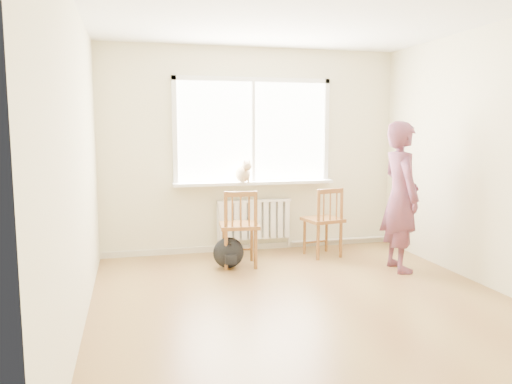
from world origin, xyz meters
TOP-DOWN VIEW (x-y plane):
  - floor at (0.00, 0.00)m, footprint 4.50×4.50m
  - ceiling at (0.00, 0.00)m, footprint 4.50×4.50m
  - back_wall at (0.00, 2.25)m, footprint 4.00×0.01m
  - window at (0.00, 2.22)m, footprint 2.12×0.05m
  - windowsill at (0.00, 2.14)m, footprint 2.15×0.22m
  - radiator at (0.00, 2.16)m, footprint 1.00×0.12m
  - heating_pipe at (1.25, 2.19)m, footprint 1.40×0.04m
  - baseboard at (0.00, 2.23)m, footprint 4.00×0.03m
  - chair_left at (-0.35, 1.46)m, footprint 0.50×0.48m
  - chair_right at (0.81, 1.65)m, footprint 0.51×0.50m
  - person at (1.43, 0.88)m, footprint 0.46×0.66m
  - cat at (-0.17, 2.05)m, footprint 0.25×0.45m
  - backpack at (-0.49, 1.44)m, footprint 0.38×0.30m

SIDE VIEW (x-z plane):
  - floor at x=0.00m, z-range 0.00..0.00m
  - baseboard at x=0.00m, z-range 0.00..0.08m
  - heating_pipe at x=1.25m, z-range 0.06..0.10m
  - backpack at x=-0.49m, z-range 0.00..0.37m
  - radiator at x=0.00m, z-range 0.16..0.71m
  - chair_right at x=0.81m, z-range 0.00..0.90m
  - chair_left at x=-0.35m, z-range 0.00..0.93m
  - person at x=1.43m, z-range 0.00..1.73m
  - windowsill at x=0.00m, z-range 0.91..0.95m
  - cat at x=-0.17m, z-range 0.92..1.23m
  - back_wall at x=0.00m, z-range 0.00..2.70m
  - window at x=0.00m, z-range 0.95..2.37m
  - ceiling at x=0.00m, z-range 2.70..2.70m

